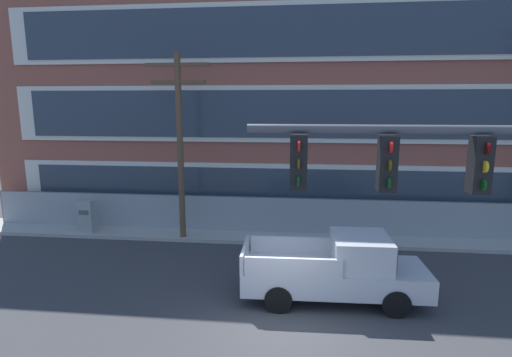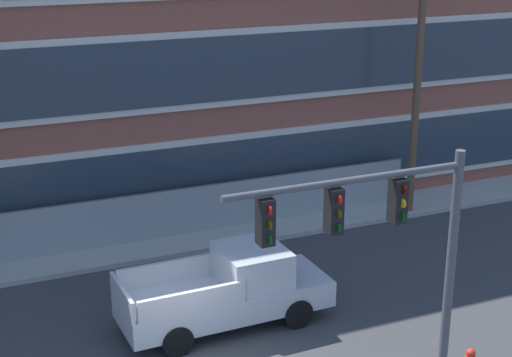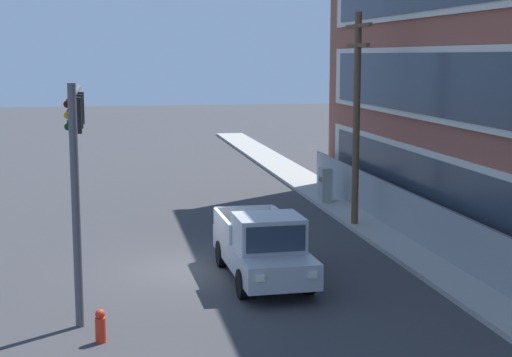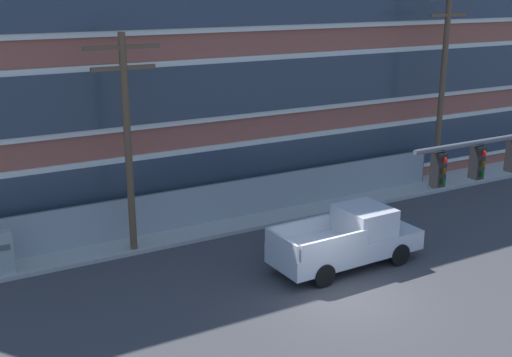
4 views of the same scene
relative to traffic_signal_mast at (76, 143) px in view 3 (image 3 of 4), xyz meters
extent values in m
plane|color=#38383A|center=(-3.01, 3.18, -4.25)|extent=(160.00, 160.00, 0.00)
cube|color=#9E9B93|center=(-3.01, 10.67, -4.17)|extent=(80.00, 2.11, 0.16)
cube|color=gray|center=(-4.65, 11.03, -3.37)|extent=(24.78, 0.04, 1.76)
cylinder|color=#4C4C51|center=(-17.04, 11.03, -3.37)|extent=(0.06, 0.06, 1.76)
cylinder|color=#4C4C51|center=(-4.65, 11.03, -2.49)|extent=(24.78, 0.05, 0.05)
cylinder|color=#4C4C51|center=(1.65, 0.00, -1.34)|extent=(0.20, 0.20, 5.83)
cylinder|color=#4C4C51|center=(-0.89, 0.00, 1.28)|extent=(5.08, 0.14, 0.14)
cube|color=black|center=(0.24, 0.00, 0.73)|extent=(0.28, 0.32, 0.90)
cylinder|color=#4B0807|center=(0.24, -0.18, 1.01)|extent=(0.04, 0.18, 0.18)
cylinder|color=gold|center=(0.24, -0.18, 0.73)|extent=(0.04, 0.18, 0.18)
cylinder|color=#0A4011|center=(0.24, -0.18, 0.45)|extent=(0.04, 0.18, 0.18)
cube|color=black|center=(-1.17, 0.00, 0.73)|extent=(0.28, 0.32, 0.90)
cylinder|color=red|center=(-1.17, -0.18, 1.01)|extent=(0.04, 0.18, 0.18)
cylinder|color=#503E08|center=(-1.17, -0.18, 0.73)|extent=(0.04, 0.18, 0.18)
cylinder|color=#0A4011|center=(-1.17, -0.18, 0.45)|extent=(0.04, 0.18, 0.18)
cube|color=black|center=(-2.58, 0.00, 0.73)|extent=(0.28, 0.32, 0.90)
cylinder|color=red|center=(-2.58, -0.18, 1.01)|extent=(0.04, 0.18, 0.18)
cylinder|color=#503E08|center=(-2.58, -0.18, 0.73)|extent=(0.04, 0.18, 0.18)
cylinder|color=#0A4011|center=(-2.58, -0.18, 0.45)|extent=(0.04, 0.18, 0.18)
cube|color=#B2B5BA|center=(-1.46, 5.11, -3.50)|extent=(5.57, 2.14, 0.70)
cube|color=#B2B5BA|center=(-0.69, 5.13, -2.68)|extent=(1.70, 1.88, 0.94)
cube|color=#283342|center=(0.16, 5.15, -2.68)|extent=(0.10, 1.64, 0.71)
cube|color=#B2B5BA|center=(-2.73, 6.01, -2.87)|extent=(2.76, 0.19, 0.56)
cube|color=#B2B5BA|center=(-2.68, 4.14, -2.87)|extent=(2.76, 0.19, 0.56)
cube|color=#B2B5BA|center=(-4.18, 5.03, -2.87)|extent=(0.15, 1.92, 0.56)
cylinder|color=black|center=(0.17, 6.07, -3.85)|extent=(0.81, 0.28, 0.80)
cylinder|color=black|center=(0.22, 4.23, -3.85)|extent=(0.81, 0.28, 0.80)
cylinder|color=black|center=(-3.14, 5.98, -3.85)|extent=(0.81, 0.28, 0.80)
cylinder|color=black|center=(-3.09, 4.15, -3.85)|extent=(0.81, 0.28, 0.80)
cube|color=white|center=(1.30, 5.88, -3.39)|extent=(0.07, 0.24, 0.16)
cube|color=white|center=(1.34, 4.48, -3.39)|extent=(0.07, 0.24, 0.16)
cylinder|color=brown|center=(-7.60, 9.90, -0.24)|extent=(0.26, 0.26, 8.02)
cube|color=brown|center=(-7.60, 9.90, 3.27)|extent=(2.67, 0.14, 0.14)
cube|color=brown|center=(-7.60, 9.90, 2.57)|extent=(2.27, 0.14, 0.14)
cube|color=#939993|center=(-12.12, 10.03, -3.43)|extent=(0.67, 0.45, 1.65)
cube|color=#515151|center=(-12.12, 9.80, -3.10)|extent=(0.47, 0.02, 0.20)
cylinder|color=red|center=(2.84, 0.50, -3.96)|extent=(0.24, 0.24, 0.58)
sphere|color=red|center=(2.84, 0.50, -3.58)|extent=(0.22, 0.22, 0.22)
camera|label=1|loc=(-2.58, -6.52, 1.66)|focal=28.00mm
camera|label=2|loc=(-7.94, -12.09, 6.03)|focal=55.00mm
camera|label=3|loc=(20.20, 0.75, 2.20)|focal=55.00mm
camera|label=4|loc=(-14.46, -11.52, 5.26)|focal=45.00mm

